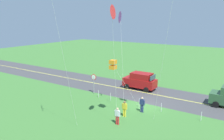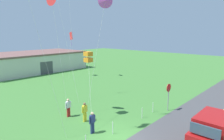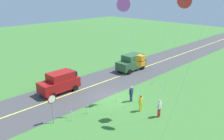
{
  "view_description": "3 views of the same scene",
  "coord_description": "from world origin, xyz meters",
  "px_view_note": "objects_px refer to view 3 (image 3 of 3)",
  "views": [
    {
      "loc": [
        -9.97,
        21.62,
        9.3
      ],
      "look_at": [
        2.33,
        2.86,
        4.23
      ],
      "focal_mm": 36.33,
      "sensor_mm": 36.0,
      "label": 1
    },
    {
      "loc": [
        -9.85,
        -8.3,
        7.1
      ],
      "look_at": [
        3.47,
        3.7,
        3.84
      ],
      "focal_mm": 32.68,
      "sensor_mm": 36.0,
      "label": 2
    },
    {
      "loc": [
        15.93,
        15.58,
        10.45
      ],
      "look_at": [
        2.42,
        2.24,
        4.13
      ],
      "focal_mm": 37.87,
      "sensor_mm": 36.0,
      "label": 3
    }
  ],
  "objects_px": {
    "person_adult_near": "(131,93)",
    "kite_red_low": "(141,61)",
    "person_adult_companion": "(159,108)",
    "car_parked_west_near": "(131,62)",
    "person_child_watcher": "(141,102)",
    "kite_blue_mid": "(184,2)",
    "stop_sign": "(52,103)",
    "car_suv_foreground": "(60,82)",
    "kite_yellow_high": "(123,5)"
  },
  "relations": [
    {
      "from": "person_adult_near",
      "to": "person_child_watcher",
      "type": "relative_size",
      "value": 1.0
    },
    {
      "from": "kite_yellow_high",
      "to": "person_adult_companion",
      "type": "bearing_deg",
      "value": 117.37
    },
    {
      "from": "car_suv_foreground",
      "to": "person_child_watcher",
      "type": "bearing_deg",
      "value": 107.03
    },
    {
      "from": "car_suv_foreground",
      "to": "car_parked_west_near",
      "type": "bearing_deg",
      "value": 176.84
    },
    {
      "from": "car_suv_foreground",
      "to": "kite_red_low",
      "type": "height_order",
      "value": "kite_red_low"
    },
    {
      "from": "person_adult_companion",
      "to": "kite_red_low",
      "type": "relative_size",
      "value": 0.29
    },
    {
      "from": "kite_yellow_high",
      "to": "car_suv_foreground",
      "type": "bearing_deg",
      "value": -79.04
    },
    {
      "from": "person_adult_near",
      "to": "stop_sign",
      "type": "bearing_deg",
      "value": -83.95
    },
    {
      "from": "person_adult_near",
      "to": "kite_red_low",
      "type": "distance_m",
      "value": 5.31
    },
    {
      "from": "kite_red_low",
      "to": "kite_blue_mid",
      "type": "bearing_deg",
      "value": 121.46
    },
    {
      "from": "car_suv_foreground",
      "to": "person_adult_companion",
      "type": "relative_size",
      "value": 2.75
    },
    {
      "from": "car_parked_west_near",
      "to": "person_adult_near",
      "type": "xyz_separation_m",
      "value": [
        7.59,
        6.39,
        -0.29
      ]
    },
    {
      "from": "person_adult_companion",
      "to": "person_child_watcher",
      "type": "relative_size",
      "value": 1.0
    },
    {
      "from": "stop_sign",
      "to": "kite_blue_mid",
      "type": "xyz_separation_m",
      "value": [
        -7.31,
        6.95,
        7.97
      ]
    },
    {
      "from": "car_suv_foreground",
      "to": "kite_yellow_high",
      "type": "relative_size",
      "value": 0.44
    },
    {
      "from": "person_child_watcher",
      "to": "kite_blue_mid",
      "type": "height_order",
      "value": "kite_blue_mid"
    },
    {
      "from": "kite_red_low",
      "to": "car_parked_west_near",
      "type": "bearing_deg",
      "value": -136.98
    },
    {
      "from": "stop_sign",
      "to": "person_child_watcher",
      "type": "relative_size",
      "value": 1.6
    },
    {
      "from": "stop_sign",
      "to": "kite_yellow_high",
      "type": "relative_size",
      "value": 0.26
    },
    {
      "from": "kite_blue_mid",
      "to": "kite_yellow_high",
      "type": "height_order",
      "value": "kite_blue_mid"
    },
    {
      "from": "stop_sign",
      "to": "person_child_watcher",
      "type": "height_order",
      "value": "stop_sign"
    },
    {
      "from": "car_parked_west_near",
      "to": "kite_yellow_high",
      "type": "height_order",
      "value": "kite_yellow_high"
    },
    {
      "from": "person_child_watcher",
      "to": "person_adult_companion",
      "type": "bearing_deg",
      "value": 63.59
    },
    {
      "from": "car_suv_foreground",
      "to": "person_adult_companion",
      "type": "height_order",
      "value": "car_suv_foreground"
    },
    {
      "from": "stop_sign",
      "to": "person_adult_near",
      "type": "xyz_separation_m",
      "value": [
        -7.68,
        1.96,
        -0.94
      ]
    },
    {
      "from": "person_child_watcher",
      "to": "kite_red_low",
      "type": "xyz_separation_m",
      "value": [
        0.97,
        0.55,
        4.28
      ]
    },
    {
      "from": "car_parked_west_near",
      "to": "person_adult_near",
      "type": "bearing_deg",
      "value": 40.1
    },
    {
      "from": "car_suv_foreground",
      "to": "kite_blue_mid",
      "type": "bearing_deg",
      "value": 105.39
    },
    {
      "from": "kite_red_low",
      "to": "car_suv_foreground",
      "type": "bearing_deg",
      "value": -79.46
    },
    {
      "from": "kite_red_low",
      "to": "person_adult_near",
      "type": "bearing_deg",
      "value": -127.7
    },
    {
      "from": "person_child_watcher",
      "to": "kite_blue_mid",
      "type": "distance_m",
      "value": 9.43
    },
    {
      "from": "person_adult_near",
      "to": "kite_red_low",
      "type": "xyz_separation_m",
      "value": [
        1.91,
        2.48,
        4.28
      ]
    },
    {
      "from": "person_child_watcher",
      "to": "kite_red_low",
      "type": "distance_m",
      "value": 4.43
    },
    {
      "from": "car_parked_west_near",
      "to": "person_child_watcher",
      "type": "distance_m",
      "value": 11.92
    },
    {
      "from": "kite_blue_mid",
      "to": "kite_yellow_high",
      "type": "relative_size",
      "value": 1.03
    },
    {
      "from": "person_adult_companion",
      "to": "car_parked_west_near",
      "type": "bearing_deg",
      "value": 2.62
    },
    {
      "from": "stop_sign",
      "to": "car_suv_foreground",
      "type": "bearing_deg",
      "value": -128.36
    },
    {
      "from": "car_parked_west_near",
      "to": "person_child_watcher",
      "type": "xyz_separation_m",
      "value": [
        8.53,
        8.32,
        -0.29
      ]
    },
    {
      "from": "person_adult_companion",
      "to": "kite_blue_mid",
      "type": "distance_m",
      "value": 9.0
    },
    {
      "from": "car_suv_foreground",
      "to": "car_parked_west_near",
      "type": "relative_size",
      "value": 1.0
    },
    {
      "from": "person_adult_companion",
      "to": "person_child_watcher",
      "type": "bearing_deg",
      "value": 51.35
    },
    {
      "from": "stop_sign",
      "to": "kite_blue_mid",
      "type": "bearing_deg",
      "value": 136.44
    },
    {
      "from": "person_child_watcher",
      "to": "car_parked_west_near",
      "type": "bearing_deg",
      "value": -171.71
    },
    {
      "from": "person_adult_near",
      "to": "person_adult_companion",
      "type": "relative_size",
      "value": 1.0
    },
    {
      "from": "car_parked_west_near",
      "to": "person_child_watcher",
      "type": "bearing_deg",
      "value": 44.29
    },
    {
      "from": "stop_sign",
      "to": "kite_blue_mid",
      "type": "distance_m",
      "value": 12.85
    },
    {
      "from": "person_adult_near",
      "to": "kite_blue_mid",
      "type": "bearing_deg",
      "value": 16.06
    },
    {
      "from": "person_adult_near",
      "to": "kite_yellow_high",
      "type": "xyz_separation_m",
      "value": [
        2.17,
        0.75,
        8.56
      ]
    },
    {
      "from": "stop_sign",
      "to": "kite_yellow_high",
      "type": "bearing_deg",
      "value": 153.83
    },
    {
      "from": "car_parked_west_near",
      "to": "kite_yellow_high",
      "type": "relative_size",
      "value": 0.44
    }
  ]
}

